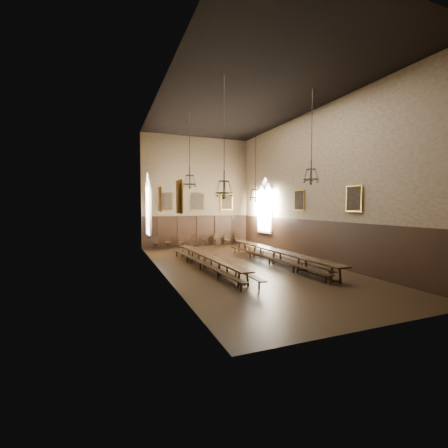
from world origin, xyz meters
TOP-DOWN VIEW (x-y plane):
  - floor at (0.00, 0.00)m, footprint 9.00×18.00m
  - ceiling at (0.00, 0.00)m, footprint 9.00×18.00m
  - wall_back at (0.00, 9.01)m, footprint 9.00×0.02m
  - wall_front at (0.00, -9.01)m, footprint 9.00×0.02m
  - wall_left at (-4.51, 0.00)m, footprint 0.02×18.00m
  - wall_right at (4.51, 0.00)m, footprint 0.02×18.00m
  - wainscot_panelling at (0.00, 0.00)m, footprint 9.00×18.00m
  - table_left at (-2.01, 0.20)m, footprint 1.03×9.12m
  - table_right at (2.07, -0.18)m, footprint 0.76×10.50m
  - bench_left_outer at (-2.49, -0.03)m, footprint 0.88×9.81m
  - bench_left_inner at (-1.40, 0.10)m, footprint 0.46×10.24m
  - bench_right_inner at (1.55, -0.21)m, footprint 0.67×9.76m
  - bench_right_outer at (2.49, 0.15)m, footprint 0.49×9.42m
  - chair_0 at (-3.50, 8.55)m, footprint 0.46×0.46m
  - chair_1 at (-2.53, 8.49)m, footprint 0.50×0.50m
  - chair_2 at (-1.43, 8.56)m, footprint 0.46×0.46m
  - chair_3 at (-0.47, 8.47)m, footprint 0.50×0.50m
  - chair_4 at (0.56, 8.51)m, footprint 0.47×0.47m
  - chair_5 at (1.57, 8.47)m, footprint 0.47×0.47m
  - chair_6 at (2.51, 8.54)m, footprint 0.48×0.48m
  - chair_7 at (3.45, 8.55)m, footprint 0.54×0.54m
  - chandelier_back_left at (-2.23, 2.96)m, footprint 0.84×0.84m
  - chandelier_back_right at (1.90, 2.23)m, footprint 0.80×0.80m
  - chandelier_front_left at (-2.16, -2.61)m, footprint 0.80×0.80m
  - chandelier_front_right at (2.33, -2.79)m, footprint 0.77×0.77m
  - portrait_back_0 at (-2.60, 8.88)m, footprint 1.10×0.12m
  - portrait_back_1 at (0.00, 8.88)m, footprint 1.10×0.12m
  - portrait_back_2 at (2.60, 8.88)m, footprint 1.10×0.12m
  - portrait_left_0 at (-4.38, 1.00)m, footprint 0.12×1.00m
  - portrait_left_1 at (-4.38, -3.50)m, footprint 0.12×1.00m
  - portrait_right_0 at (4.38, 1.00)m, footprint 0.12×1.00m
  - portrait_right_1 at (4.38, -3.50)m, footprint 0.12×1.00m
  - window_right at (4.43, 5.50)m, footprint 0.20×2.20m
  - window_left at (-4.43, 5.50)m, footprint 0.20×2.20m

SIDE VIEW (x-z plane):
  - floor at x=0.00m, z-range -0.02..0.00m
  - chair_0 at x=-3.50m, z-range -0.17..0.70m
  - bench_right_outer at x=2.49m, z-range 0.06..0.48m
  - chair_3 at x=-0.47m, z-range -0.18..0.72m
  - chair_4 at x=0.56m, z-range -0.18..0.73m
  - chair_6 at x=2.51m, z-range -0.18..0.73m
  - bench_right_inner at x=1.55m, z-range 0.06..0.50m
  - bench_left_outer at x=-2.49m, z-range 0.06..0.50m
  - chair_2 at x=-1.43m, z-range -0.19..0.77m
  - bench_left_inner at x=-1.40m, z-range 0.06..0.52m
  - chair_1 at x=-2.53m, z-range -0.20..0.79m
  - chair_7 at x=3.45m, z-range -0.20..0.82m
  - chair_5 at x=1.57m, z-range -0.20..0.83m
  - table_left at x=-2.01m, z-range 0.00..0.71m
  - table_right at x=2.07m, z-range 0.00..0.82m
  - wainscot_panelling at x=0.00m, z-range 0.00..2.50m
  - window_right at x=4.43m, z-range 1.10..5.70m
  - window_left at x=-4.43m, z-range 1.10..5.70m
  - portrait_back_0 at x=-2.60m, z-range 3.00..4.40m
  - portrait_back_1 at x=0.00m, z-range 3.00..4.40m
  - portrait_back_2 at x=2.60m, z-range 3.00..4.40m
  - portrait_left_0 at x=-4.38m, z-range 3.05..4.35m
  - portrait_left_1 at x=-4.38m, z-range 3.05..4.35m
  - portrait_right_0 at x=4.38m, z-range 3.05..4.35m
  - portrait_right_1 at x=4.38m, z-range 3.05..4.35m
  - chandelier_back_right at x=1.90m, z-range 1.62..6.89m
  - chandelier_front_left at x=-2.16m, z-range 1.68..6.90m
  - wall_back at x=0.00m, z-range 0.00..9.00m
  - wall_front at x=0.00m, z-range 0.00..9.00m
  - wall_left at x=-4.51m, z-range 0.00..9.00m
  - wall_right at x=4.51m, z-range 0.00..9.00m
  - chandelier_back_left at x=-2.23m, z-range 2.72..7.21m
  - chandelier_front_right at x=2.33m, z-range 2.72..7.22m
  - ceiling at x=0.00m, z-range 9.00..9.02m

